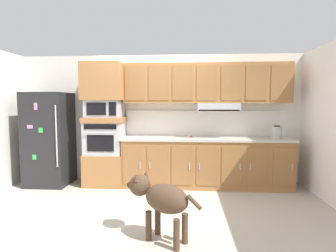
# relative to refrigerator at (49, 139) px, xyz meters

# --- Properties ---
(ground_plane) EXTENTS (9.60, 9.60, 0.00)m
(ground_plane) POSITION_rel_refrigerator_xyz_m (2.07, -0.68, -0.88)
(ground_plane) COLOR #B2A899
(back_kitchen_wall) EXTENTS (6.20, 0.12, 2.50)m
(back_kitchen_wall) POSITION_rel_refrigerator_xyz_m (2.07, 0.43, 0.37)
(back_kitchen_wall) COLOR silver
(back_kitchen_wall) RESTS_ON ground
(side_panel_right) EXTENTS (0.12, 7.10, 2.50)m
(side_panel_right) POSITION_rel_refrigerator_xyz_m (4.87, -0.68, 0.37)
(side_panel_right) COLOR white
(side_panel_right) RESTS_ON ground
(refrigerator) EXTENTS (0.76, 0.73, 1.76)m
(refrigerator) POSITION_rel_refrigerator_xyz_m (0.00, 0.00, 0.00)
(refrigerator) COLOR black
(refrigerator) RESTS_ON ground
(oven_base_cabinet) EXTENTS (0.74, 0.62, 0.60)m
(oven_base_cabinet) POSITION_rel_refrigerator_xyz_m (1.07, 0.07, -0.58)
(oven_base_cabinet) COLOR #996638
(oven_base_cabinet) RESTS_ON ground
(built_in_oven) EXTENTS (0.70, 0.62, 0.60)m
(built_in_oven) POSITION_rel_refrigerator_xyz_m (1.07, 0.07, 0.02)
(built_in_oven) COLOR #A8AAAF
(built_in_oven) RESTS_ON oven_base_cabinet
(appliance_mid_shelf) EXTENTS (0.74, 0.62, 0.10)m
(appliance_mid_shelf) POSITION_rel_refrigerator_xyz_m (1.07, 0.07, 0.37)
(appliance_mid_shelf) COLOR #996638
(appliance_mid_shelf) RESTS_ON built_in_oven
(microwave) EXTENTS (0.64, 0.54, 0.32)m
(microwave) POSITION_rel_refrigerator_xyz_m (1.07, 0.07, 0.58)
(microwave) COLOR #A8AAAF
(microwave) RESTS_ON appliance_mid_shelf
(appliance_upper_cabinet) EXTENTS (0.74, 0.62, 0.68)m
(appliance_upper_cabinet) POSITION_rel_refrigerator_xyz_m (1.07, 0.07, 1.08)
(appliance_upper_cabinet) COLOR #996638
(appliance_upper_cabinet) RESTS_ON microwave
(lower_cabinet_run) EXTENTS (3.09, 0.63, 0.88)m
(lower_cabinet_run) POSITION_rel_refrigerator_xyz_m (2.98, 0.07, -0.44)
(lower_cabinet_run) COLOR #996638
(lower_cabinet_run) RESTS_ON ground
(countertop_slab) EXTENTS (3.13, 0.64, 0.04)m
(countertop_slab) POSITION_rel_refrigerator_xyz_m (2.98, 0.07, 0.02)
(countertop_slab) COLOR #BCB2A3
(countertop_slab) RESTS_ON lower_cabinet_run
(backsplash_panel) EXTENTS (3.13, 0.02, 0.50)m
(backsplash_panel) POSITION_rel_refrigerator_xyz_m (2.98, 0.36, 0.29)
(backsplash_panel) COLOR silver
(backsplash_panel) RESTS_ON countertop_slab
(upper_cabinet_with_hood) EXTENTS (3.09, 0.48, 0.88)m
(upper_cabinet_with_hood) POSITION_rel_refrigerator_xyz_m (3.00, 0.19, 1.02)
(upper_cabinet_with_hood) COLOR #996638
(upper_cabinet_with_hood) RESTS_ON backsplash_panel
(screwdriver) EXTENTS (0.15, 0.14, 0.03)m
(screwdriver) POSITION_rel_refrigerator_xyz_m (2.72, 0.11, 0.05)
(screwdriver) COLOR red
(screwdriver) RESTS_ON countertop_slab
(electric_kettle) EXTENTS (0.17, 0.17, 0.24)m
(electric_kettle) POSITION_rel_refrigerator_xyz_m (4.25, 0.02, 0.15)
(electric_kettle) COLOR #A8AAAF
(electric_kettle) RESTS_ON countertop_slab
(dog) EXTENTS (0.92, 0.60, 0.74)m
(dog) POSITION_rel_refrigerator_xyz_m (2.33, -1.96, -0.39)
(dog) COLOR #473323
(dog) RESTS_ON ground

